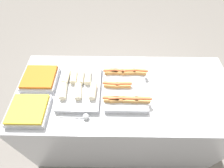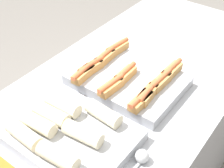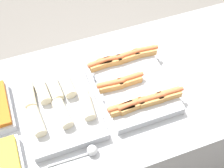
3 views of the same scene
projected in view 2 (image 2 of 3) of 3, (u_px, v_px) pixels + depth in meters
name	position (u px, v px, depth m)	size (l,w,h in m)	color
counter	(125.00, 150.00, 1.69)	(1.90, 0.84, 0.93)	#A8AAB2
tray_hotdogs	(127.00, 79.00, 1.37)	(0.39, 0.47, 0.10)	#A8AAB2
tray_wraps	(66.00, 131.00, 1.13)	(0.34, 0.48, 0.10)	#A8AAB2
serving_spoon_near	(140.00, 160.00, 1.06)	(0.23, 0.05, 0.05)	#B2B5BA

